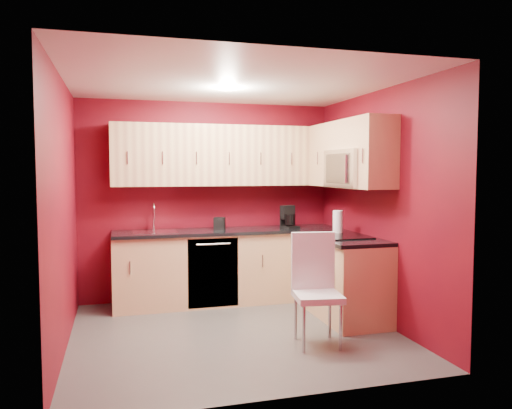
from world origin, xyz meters
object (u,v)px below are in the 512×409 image
coffee_maker (290,217)px  dining_chair (318,290)px  microwave (354,169)px  sink (155,229)px  paper_towel (338,222)px  napkin_holder (220,223)px

coffee_maker → dining_chair: (-0.30, -1.64, -0.53)m
microwave → sink: size_ratio=1.46×
microwave → dining_chair: (-0.72, -0.74, -1.14)m
microwave → sink: (-2.09, 1.00, -0.72)m
microwave → paper_towel: 0.67m
paper_towel → coffee_maker: bearing=118.5°
napkin_holder → coffee_maker: bearing=-12.4°
microwave → dining_chair: size_ratio=0.73×
napkin_holder → paper_towel: (1.22, -0.84, 0.06)m
coffee_maker → paper_towel: 0.74m
sink → coffee_maker: sink is taller
microwave → napkin_holder: size_ratio=5.33×
napkin_holder → dining_chair: napkin_holder is taller
paper_towel → dining_chair: bearing=-123.7°
sink → dining_chair: sink is taller
microwave → napkin_holder: bearing=139.6°
paper_towel → microwave: bearing=-75.4°
sink → dining_chair: bearing=-51.8°
dining_chair → sink: bearing=136.5°
microwave → coffee_maker: bearing=114.9°
paper_towel → dining_chair: paper_towel is taller
microwave → coffee_maker: size_ratio=2.66×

